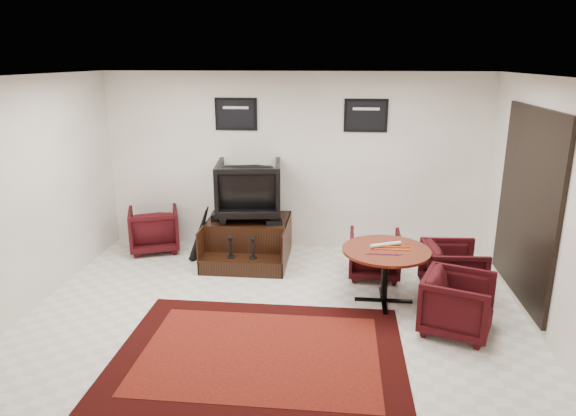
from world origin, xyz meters
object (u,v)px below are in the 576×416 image
Objects in this scene: armchair_side at (154,227)px; shine_podium at (249,241)px; table_chair_back at (374,252)px; shine_chair at (249,186)px; table_chair_window at (453,267)px; table_chair_corner at (458,301)px; meeting_table at (386,256)px.

shine_podium is at bearing 151.86° from armchair_side.
table_chair_back is (1.88, -0.47, 0.07)m from shine_podium.
shine_chair is 3.15m from table_chair_window.
shine_podium is 1.68× the size of table_chair_corner.
shine_chair is 2.12m from table_chair_back.
meeting_table is 1.04m from table_chair_corner.
table_chair_corner is (-0.15, -1.00, 0.00)m from table_chair_window.
shine_chair reaches higher than shine_podium.
shine_podium is 2.36m from meeting_table.
table_chair_window is at bearing 20.21° from meeting_table.
table_chair_corner is at bearing 135.64° from shine_chair.
table_chair_corner is (2.72, -1.94, 0.09)m from shine_podium.
shine_podium is 3.34m from table_chair_corner.
armchair_side is 0.71× the size of meeting_table.
armchair_side reaches higher than table_chair_back.
shine_podium is 0.84m from shine_chair.
shine_chair reaches higher than armchair_side.
table_chair_back reaches higher than meeting_table.
shine_chair is at bearing 156.70° from armchair_side.
table_chair_window reaches higher than table_chair_back.
shine_podium is at bearing 147.04° from meeting_table.
table_chair_back is at bearing -13.89° from shine_podium.
table_chair_back reaches higher than shine_podium.
table_chair_corner is (0.84, -1.48, 0.02)m from table_chair_back.
shine_chair reaches higher than table_chair_back.
armchair_side reaches higher than meeting_table.
table_chair_back is at bearing 49.74° from table_chair_corner.
armchair_side is (-1.57, 0.08, -0.73)m from shine_chair.
armchair_side is at bearing 157.16° from meeting_table.
shine_chair is 0.90× the size of meeting_table.
meeting_table is 0.85m from table_chair_back.
meeting_table is at bearing 68.61° from table_chair_corner.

